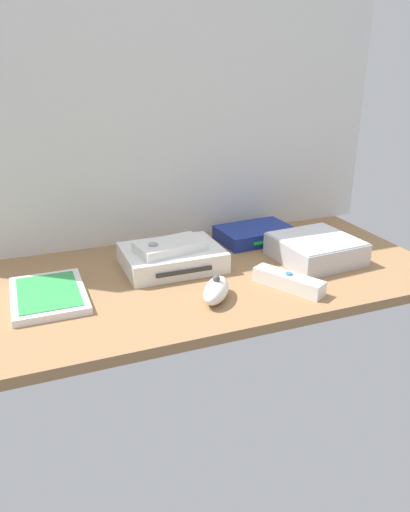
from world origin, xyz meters
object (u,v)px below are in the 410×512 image
at_px(game_console, 172,257).
at_px(remote_nunchuk, 216,290).
at_px(game_case, 49,295).
at_px(remote_classic_pad, 170,246).
at_px(network_router, 255,234).
at_px(remote_wand, 288,281).
at_px(mini_computer, 316,249).

xyz_separation_m(game_console, remote_nunchuk, (0.03, -0.18, -0.00)).
bearing_deg(game_case, remote_classic_pad, 10.50).
distance_m(game_case, remote_nunchuk, 0.32).
bearing_deg(game_case, remote_nunchuk, -21.95).
xyz_separation_m(network_router, remote_nunchuk, (-0.22, -0.27, 0.00)).
relative_size(game_console, remote_nunchuk, 1.96).
relative_size(game_console, remote_wand, 1.43).
distance_m(game_console, remote_classic_pad, 0.04).
xyz_separation_m(game_console, remote_classic_pad, (-0.01, -0.01, 0.03)).
xyz_separation_m(game_console, mini_computer, (0.32, -0.08, 0.00)).
height_order(mini_computer, game_case, mini_computer).
bearing_deg(remote_classic_pad, remote_nunchuk, -87.54).
distance_m(network_router, remote_nunchuk, 0.34).
height_order(game_console, game_case, game_console).
bearing_deg(remote_wand, game_case, 135.47).
distance_m(game_case, network_router, 0.53).
distance_m(game_console, mini_computer, 0.32).
height_order(game_console, remote_classic_pad, remote_classic_pad).
bearing_deg(remote_nunchuk, remote_classic_pad, 137.83).
relative_size(remote_wand, remote_nunchuk, 1.38).
bearing_deg(game_console, remote_nunchuk, -80.84).
xyz_separation_m(game_case, remote_classic_pad, (0.26, 0.05, 0.05)).
xyz_separation_m(network_router, remote_classic_pad, (-0.25, -0.10, 0.04)).
bearing_deg(remote_classic_pad, game_console, 50.80).
xyz_separation_m(game_case, remote_wand, (0.45, -0.13, 0.01)).
bearing_deg(game_console, remote_wand, -45.82).
relative_size(network_router, remote_wand, 1.28).
distance_m(mini_computer, game_case, 0.58).
relative_size(remote_nunchuk, remote_classic_pad, 0.69).
relative_size(mini_computer, remote_wand, 1.24).
xyz_separation_m(game_console, network_router, (0.25, 0.09, -0.00)).
bearing_deg(network_router, remote_nunchuk, -133.23).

